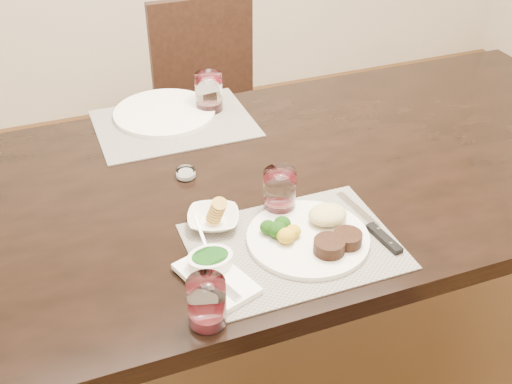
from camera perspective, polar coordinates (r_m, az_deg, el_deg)
name	(u,v)px	position (r m, az deg, el deg)	size (l,w,h in m)	color
ground_plane	(302,355)	(2.23, 4.14, -14.23)	(4.50, 4.50, 0.00)	#4F3119
dining_table	(312,192)	(1.78, 5.02, 0.00)	(2.00, 1.00, 0.75)	black
chair_far	(212,103)	(2.62, -3.93, 7.93)	(0.42, 0.42, 0.90)	black
placemat_near	(293,246)	(1.46, 3.35, -4.83)	(0.46, 0.34, 0.00)	slate
placemat_far	(174,123)	(1.96, -7.28, 6.07)	(0.46, 0.34, 0.00)	slate
dinner_plate	(314,234)	(1.47, 5.18, -3.77)	(0.28, 0.28, 0.05)	white
napkin_fork	(216,278)	(1.37, -3.56, -7.66)	(0.16, 0.21, 0.02)	white
steak_knife	(377,231)	(1.52, 10.72, -3.42)	(0.04, 0.26, 0.01)	silver
cracker_bowl	(213,219)	(1.51, -3.81, -2.39)	(0.15, 0.15, 0.05)	white
sauce_ramekin	(210,262)	(1.38, -4.08, -6.20)	(0.10, 0.15, 0.08)	white
wine_glass_near	(280,193)	(1.54, 2.12, -0.10)	(0.08, 0.08, 0.11)	silver
far_plate	(164,113)	(2.00, -8.14, 7.00)	(0.31, 0.31, 0.01)	white
wine_glass_far	(209,94)	(2.00, -4.21, 8.68)	(0.08, 0.08, 0.12)	silver
wine_glass_side	(207,305)	(1.26, -4.38, -9.95)	(0.08, 0.08, 0.10)	silver
salt_cellar	(186,174)	(1.69, -6.26, 1.61)	(0.05, 0.05, 0.02)	silver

